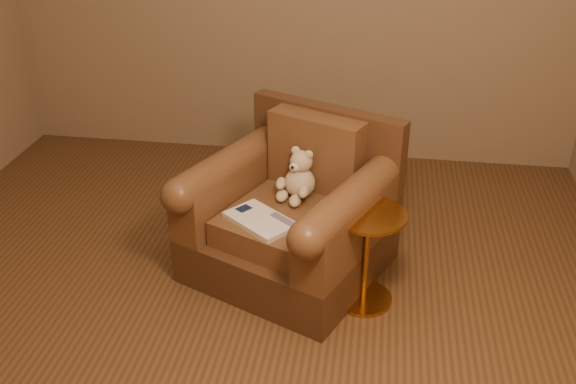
# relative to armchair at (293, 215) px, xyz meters

# --- Properties ---
(floor) EXTENTS (4.00, 4.00, 0.00)m
(floor) POSITION_rel_armchair_xyz_m (-0.22, -0.53, -0.31)
(floor) COLOR brown
(floor) RESTS_ON ground
(armchair) EXTENTS (1.17, 1.15, 0.81)m
(armchair) POSITION_rel_armchair_xyz_m (0.00, 0.00, 0.00)
(armchair) COLOR #482C18
(armchair) RESTS_ON floor
(teddy_bear) EXTENTS (0.21, 0.23, 0.28)m
(teddy_bear) POSITION_rel_armchair_xyz_m (0.02, 0.07, 0.18)
(teddy_bear) COLOR #CAB48D
(teddy_bear) RESTS_ON armchair
(guidebook) EXTENTS (0.40, 0.38, 0.03)m
(guidebook) POSITION_rel_armchair_xyz_m (-0.14, -0.22, 0.09)
(guidebook) COLOR beige
(guidebook) RESTS_ON armchair
(side_table) EXTENTS (0.37, 0.37, 0.51)m
(side_table) POSITION_rel_armchair_xyz_m (0.39, -0.26, -0.04)
(side_table) COLOR #BA7C33
(side_table) RESTS_ON floor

